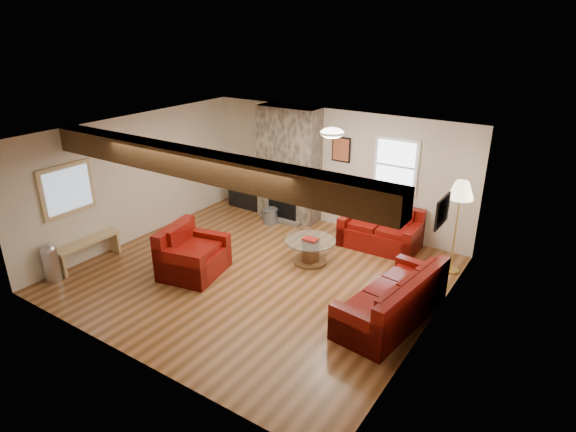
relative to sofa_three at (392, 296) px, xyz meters
The scene contains 18 objects.
room 2.62m from the sofa_three, behind, with size 8.00×8.00×8.00m.
oak_beam 3.37m from the sofa_three, 153.39° to the right, with size 6.00×0.36×0.38m, color black.
chimney_breast 4.36m from the sofa_three, 144.32° to the left, with size 1.40×0.67×2.50m.
back_window 3.16m from the sofa_three, 112.58° to the left, with size 0.90×0.08×1.10m, color white, non-canonical shape.
hatch_window 5.74m from the sofa_three, 164.66° to the right, with size 0.08×1.00×0.90m, color tan, non-canonical shape.
ceiling_dome 2.74m from the sofa_three, 150.13° to the left, with size 0.40×0.40×0.18m, color silver, non-canonical shape.
artwork_back 3.81m from the sofa_three, 130.61° to the left, with size 0.42×0.06×0.52m, color black, non-canonical shape.
artwork_right 1.47m from the sofa_three, 32.63° to the left, with size 0.06×0.55×0.42m, color black, non-canonical shape.
sofa_three is the anchor object (origin of this frame).
loveseat 2.51m from the sofa_three, 117.17° to the left, with size 1.50×0.86×0.80m, color #4E0B05, non-canonical shape.
armchair_red 3.49m from the sofa_three, behind, with size 1.07×0.93×0.86m, color #4E0B05, non-canonical shape.
coffee_table 2.15m from the sofa_three, 155.22° to the left, with size 0.93×0.93×0.49m.
tv_cabinet 5.26m from the sofa_three, 151.13° to the left, with size 1.00×0.40×0.50m, color black.
television 5.27m from the sofa_three, 151.13° to the left, with size 0.83×0.11×0.48m, color black.
floor_lamp 2.28m from the sofa_three, 80.91° to the left, with size 0.43×0.43×1.69m.
pine_bench 5.49m from the sofa_three, 165.48° to the right, with size 0.29×1.23×0.46m, color tan, non-canonical shape.
pedal_bin 5.70m from the sofa_three, 158.33° to the right, with size 0.28×0.28×0.70m, color #AEAEB3, non-canonical shape.
coal_bucket 4.18m from the sofa_three, 150.85° to the left, with size 0.35×0.35×0.33m, color slate, non-canonical shape.
Camera 1 is at (4.58, -5.95, 4.18)m, focal length 30.00 mm.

